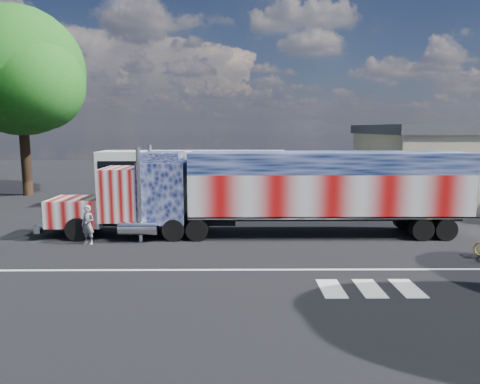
{
  "coord_description": "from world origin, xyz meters",
  "views": [
    {
      "loc": [
        -0.17,
        -17.57,
        4.97
      ],
      "look_at": [
        0.0,
        3.0,
        1.9
      ],
      "focal_mm": 32.0,
      "sensor_mm": 36.0,
      "label": 1
    }
  ],
  "objects_px": {
    "coach_bus": "(194,177)",
    "tree_nw_a": "(21,72)",
    "semi_truck": "(275,190)",
    "woman": "(88,225)"
  },
  "relations": [
    {
      "from": "coach_bus",
      "to": "tree_nw_a",
      "type": "height_order",
      "value": "tree_nw_a"
    },
    {
      "from": "semi_truck",
      "to": "coach_bus",
      "type": "bearing_deg",
      "value": 119.37
    },
    {
      "from": "coach_bus",
      "to": "tree_nw_a",
      "type": "distance_m",
      "value": 15.13
    },
    {
      "from": "coach_bus",
      "to": "woman",
      "type": "distance_m",
      "value": 10.42
    },
    {
      "from": "semi_truck",
      "to": "tree_nw_a",
      "type": "relative_size",
      "value": 1.44
    },
    {
      "from": "coach_bus",
      "to": "tree_nw_a",
      "type": "relative_size",
      "value": 0.89
    },
    {
      "from": "coach_bus",
      "to": "semi_truck",
      "type": "bearing_deg",
      "value": -60.63
    },
    {
      "from": "woman",
      "to": "tree_nw_a",
      "type": "relative_size",
      "value": 0.12
    },
    {
      "from": "semi_truck",
      "to": "coach_bus",
      "type": "xyz_separation_m",
      "value": [
        -4.59,
        8.15,
        -0.33
      ]
    },
    {
      "from": "coach_bus",
      "to": "tree_nw_a",
      "type": "bearing_deg",
      "value": 162.43
    }
  ]
}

